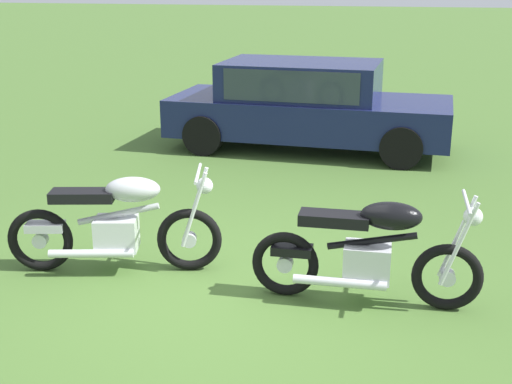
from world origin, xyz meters
The scene contains 4 objects.
ground_plane centered at (0.00, 0.00, 0.00)m, with size 120.00×120.00×0.00m, color #476B2D.
motorcycle_silver centered at (-1.16, 0.27, 0.48)m, with size 2.03×0.85×1.02m.
motorcycle_black centered at (1.25, 0.14, 0.48)m, with size 2.00×0.64×1.02m.
car_navy centered at (-0.21, 5.55, 0.80)m, with size 4.56×2.01×1.43m.
Camera 1 is at (1.57, -5.36, 2.76)m, focal length 47.78 mm.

